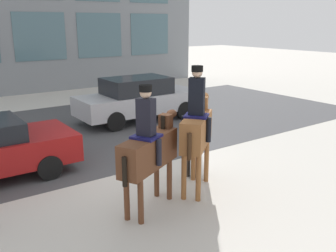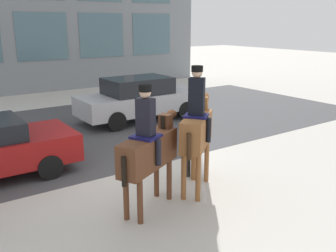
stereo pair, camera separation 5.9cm
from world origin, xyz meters
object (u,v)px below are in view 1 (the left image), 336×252
Objects in this scene: street_car_far_lane at (139,98)px; mounted_horse_companion at (197,127)px; pedestrian_bystander at (191,141)px; mounted_horse_lead at (149,148)px.

mounted_horse_companion is at bearing -109.55° from street_car_far_lane.
mounted_horse_companion is 6.47m from street_car_far_lane.
mounted_horse_companion reaches higher than pedestrian_bystander.
pedestrian_bystander is at bearing -108.50° from street_car_far_lane.
mounted_horse_lead is 1.85m from pedestrian_bystander.
pedestrian_bystander is at bearing -2.10° from mounted_horse_lead.
street_car_far_lane is (1.83, 5.47, -0.08)m from pedestrian_bystander.
street_car_far_lane is (2.15, 6.07, -0.60)m from mounted_horse_companion.
mounted_horse_lead reaches higher than street_car_far_lane.
mounted_horse_lead is 7.15m from street_car_far_lane.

